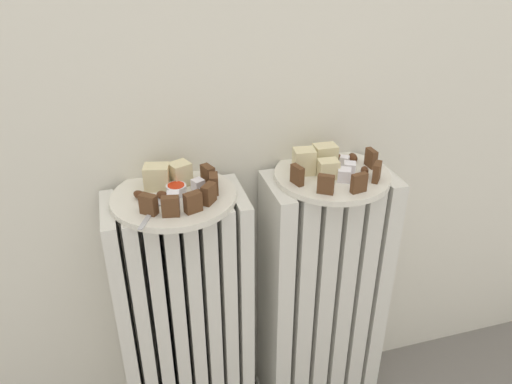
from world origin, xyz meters
name	(u,v)px	position (x,y,z in m)	size (l,w,h in m)	color
radiator_left	(186,330)	(-0.16, 0.28, 0.33)	(0.29, 0.15, 0.66)	silver
radiator_right	(321,302)	(0.16, 0.28, 0.33)	(0.29, 0.15, 0.66)	silver
plate_left	(174,197)	(-0.16, 0.28, 0.67)	(0.24, 0.24, 0.01)	silver
plate_right	(332,176)	(0.16, 0.28, 0.67)	(0.24, 0.24, 0.01)	silver
dark_cake_slice_left_0	(149,204)	(-0.21, 0.22, 0.69)	(0.03, 0.02, 0.04)	#56351E
dark_cake_slice_left_1	(170,206)	(-0.18, 0.20, 0.69)	(0.03, 0.02, 0.04)	#56351E
dark_cake_slice_left_2	(193,202)	(-0.14, 0.21, 0.69)	(0.03, 0.02, 0.04)	#56351E
dark_cake_slice_left_3	(209,194)	(-0.10, 0.23, 0.69)	(0.03, 0.02, 0.04)	#56351E
dark_cake_slice_left_4	(214,184)	(-0.09, 0.27, 0.69)	(0.03, 0.02, 0.04)	#56351E
dark_cake_slice_left_5	(208,175)	(-0.09, 0.31, 0.69)	(0.03, 0.02, 0.04)	#56351E
marble_cake_slice_left_0	(157,177)	(-0.19, 0.31, 0.70)	(0.05, 0.04, 0.05)	beige
marble_cake_slice_left_1	(180,174)	(-0.14, 0.32, 0.70)	(0.04, 0.03, 0.05)	beige
turkish_delight_left_0	(198,184)	(-0.11, 0.29, 0.69)	(0.02, 0.02, 0.02)	white
turkish_delight_left_1	(173,198)	(-0.17, 0.25, 0.69)	(0.02, 0.02, 0.02)	white
medjool_date_left_0	(162,195)	(-0.19, 0.27, 0.68)	(0.02, 0.02, 0.02)	#4C2814
medjool_date_left_1	(167,175)	(-0.17, 0.35, 0.68)	(0.03, 0.01, 0.02)	#4C2814
medjool_date_left_2	(140,195)	(-0.23, 0.28, 0.68)	(0.03, 0.01, 0.02)	#4C2814
medjool_date_left_3	(197,194)	(-0.12, 0.25, 0.68)	(0.03, 0.02, 0.02)	#4C2814
jam_bowl_left	(176,189)	(-0.16, 0.28, 0.69)	(0.04, 0.04, 0.02)	white
dark_cake_slice_right_0	(297,175)	(0.08, 0.26, 0.69)	(0.03, 0.01, 0.04)	#56351E
dark_cake_slice_right_1	(326,184)	(0.12, 0.20, 0.69)	(0.03, 0.01, 0.04)	#56351E
dark_cake_slice_right_2	(359,183)	(0.18, 0.19, 0.69)	(0.03, 0.01, 0.04)	#56351E
dark_cake_slice_right_3	(377,172)	(0.23, 0.22, 0.69)	(0.03, 0.01, 0.04)	#56351E
dark_cake_slice_right_4	(371,158)	(0.25, 0.29, 0.69)	(0.03, 0.01, 0.04)	#56351E
marble_cake_slice_right_0	(328,169)	(0.15, 0.26, 0.69)	(0.04, 0.03, 0.04)	beige
marble_cake_slice_right_1	(325,156)	(0.16, 0.31, 0.70)	(0.05, 0.04, 0.05)	beige
marble_cake_slice_right_2	(304,161)	(0.11, 0.30, 0.70)	(0.04, 0.04, 0.05)	beige
turkish_delight_right_0	(344,175)	(0.17, 0.24, 0.69)	(0.03, 0.03, 0.03)	white
turkish_delight_right_1	(350,168)	(0.20, 0.27, 0.69)	(0.02, 0.02, 0.02)	white
turkish_delight_right_3	(344,161)	(0.20, 0.31, 0.68)	(0.02, 0.02, 0.02)	white
medjool_date_right_0	(353,158)	(0.23, 0.32, 0.68)	(0.03, 0.02, 0.02)	#4C2814
medjool_date_right_1	(365,171)	(0.22, 0.25, 0.68)	(0.02, 0.02, 0.02)	#4C2814
medjool_date_right_2	(336,157)	(0.20, 0.33, 0.68)	(0.02, 0.02, 0.02)	#4C2814
fork	(152,211)	(-0.21, 0.23, 0.68)	(0.06, 0.10, 0.00)	#B7B7BC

